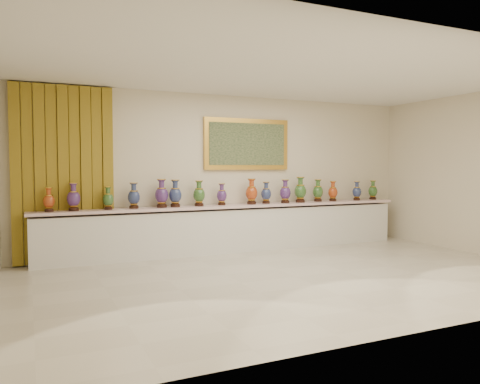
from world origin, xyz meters
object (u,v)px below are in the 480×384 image
object	(u,v)px
vase_1	(74,198)
vase_0	(49,201)
counter	(234,229)
vase_2	(108,199)

from	to	relation	value
vase_1	vase_0	bearing A→B (deg)	-179.67
vase_0	vase_1	size ratio (longest dim) A/B	0.85
counter	vase_2	size ratio (longest dim) A/B	18.57
vase_1	vase_2	xyz separation A→B (m)	(0.55, -0.02, -0.03)
counter	vase_1	world-z (taller)	vase_1
vase_0	counter	bearing A→B (deg)	0.41
vase_0	vase_2	size ratio (longest dim) A/B	1.00
counter	vase_1	xyz separation A→B (m)	(-2.90, -0.02, 0.67)
counter	vase_2	distance (m)	2.43
vase_1	vase_2	world-z (taller)	vase_1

